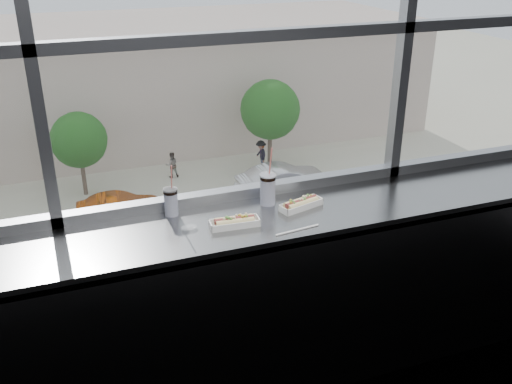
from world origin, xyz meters
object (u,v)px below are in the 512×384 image
object	(u,v)px
car_near_c	(80,300)
pedestrian_d	(261,152)
car_far_b	(120,204)
tree_center	(79,140)
car_near_e	(421,231)
car_near_d	(314,251)
loose_straw	(297,230)
tree_right	(270,110)
soda_cup_right	(268,188)
hotdog_tray_left	(234,222)
hotdog_tray_right	(301,204)
car_far_c	(284,176)
pedestrian_c	(172,162)
wrapper	(189,227)
soda_cup_left	(171,201)

from	to	relation	value
car_near_c	pedestrian_d	distance (m)	17.08
car_far_b	tree_center	xyz separation A→B (m)	(-1.40, 4.00, 2.26)
car_near_e	car_near_d	bearing A→B (deg)	97.55
loose_straw	tree_right	xyz separation A→B (m)	(11.21, 28.48, -8.27)
soda_cup_right	car_far_b	bearing A→B (deg)	86.51
hotdog_tray_left	car_near_d	distance (m)	21.52
hotdog_tray_right	car_far_c	xyz separation A→B (m)	(10.34, 24.25, -10.90)
loose_straw	car_near_e	distance (m)	24.16
pedestrian_d	tree_center	bearing A→B (deg)	-88.43
loose_straw	car_far_c	size ratio (longest dim) A/B	0.04
hotdog_tray_left	tree_center	xyz separation A→B (m)	(0.33, 28.33, -8.86)
hotdog_tray_right	loose_straw	bearing A→B (deg)	-134.00
car_far_b	pedestrian_d	xyz separation A→B (m)	(9.29, 4.29, 0.11)
hotdog_tray_left	tree_right	world-z (taller)	hotdog_tray_left
soda_cup_right	car_near_d	bearing A→B (deg)	62.13
pedestrian_d	tree_center	xyz separation A→B (m)	(-10.70, -0.29, 2.15)
loose_straw	pedestrian_c	world-z (taller)	loose_straw
car_near_d	tree_right	size ratio (longest dim) A/B	1.22
hotdog_tray_left	car_far_c	world-z (taller)	hotdog_tray_left
soda_cup_right	pedestrian_d	size ratio (longest dim) A/B	0.16
soda_cup_right	car_near_e	distance (m)	23.98
car_far_c	tree_right	xyz separation A→B (m)	(0.75, 4.00, 2.61)
loose_straw	car_near_c	world-z (taller)	loose_straw
loose_straw	tree_right	distance (m)	31.71
wrapper	car_near_c	bearing A→B (deg)	92.15
hotdog_tray_left	car_near_c	size ratio (longest dim) A/B	0.04
hotdog_tray_left	tree_right	bearing A→B (deg)	72.25
pedestrian_c	hotdog_tray_right	bearing A→B (deg)	80.09
car_near_c	tree_center	world-z (taller)	tree_center
soda_cup_left	wrapper	world-z (taller)	soda_cup_left
car_near_e	loose_straw	bearing A→B (deg)	147.53
car_near_e	car_near_d	distance (m)	5.34
hotdog_tray_left	pedestrian_d	xyz separation A→B (m)	(11.03, 28.62, -11.01)
soda_cup_left	car_far_c	world-z (taller)	soda_cup_left
car_far_b	pedestrian_d	distance (m)	10.24
tree_center	car_far_c	bearing A→B (deg)	-21.00
car_near_e	car_far_b	xyz separation A→B (m)	(-12.40, 8.00, -0.15)
soda_cup_left	car_near_d	size ratio (longest dim) A/B	0.04
car_far_c	tree_center	bearing A→B (deg)	66.71
pedestrian_c	wrapper	bearing A→B (deg)	78.89
hotdog_tray_right	loose_straw	distance (m)	0.27
car_near_d	tree_right	bearing A→B (deg)	-11.49
car_far_c	tree_center	size ratio (longest dim) A/B	1.45
hotdog_tray_left	car_near_e	size ratio (longest dim) A/B	0.04
loose_straw	pedestrian_d	world-z (taller)	loose_straw
car_near_c	pedestrian_d	size ratio (longest dim) A/B	2.77
wrapper	pedestrian_c	size ratio (longest dim) A/B	0.05
hotdog_tray_right	pedestrian_d	world-z (taller)	hotdog_tray_right
soda_cup_right	pedestrian_c	size ratio (longest dim) A/B	0.18
car_far_c	soda_cup_right	bearing A→B (deg)	154.22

